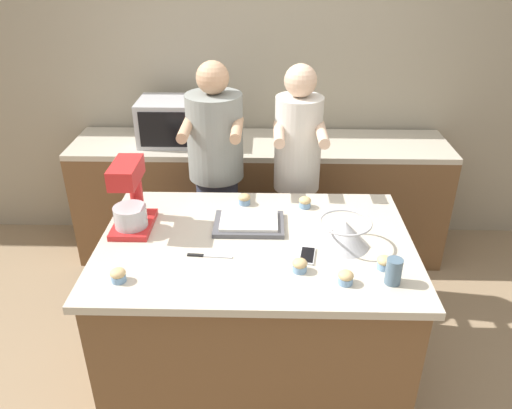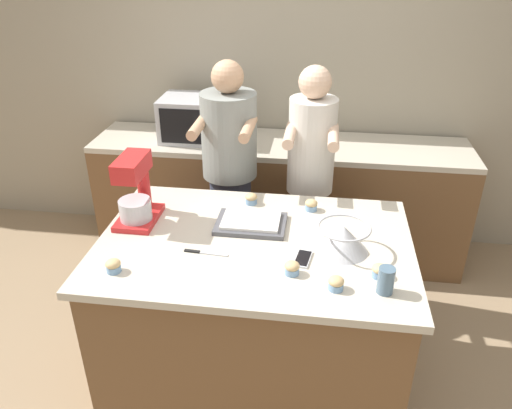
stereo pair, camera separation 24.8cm
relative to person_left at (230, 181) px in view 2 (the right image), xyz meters
name	(u,v)px [view 2 (the right image)]	position (x,y,z in m)	size (l,w,h in m)	color
ground_plane	(255,372)	(0.27, -0.79, -0.86)	(16.00, 16.00, 0.00)	#937A5B
back_wall	(286,75)	(0.27, 0.91, 0.49)	(10.00, 0.06, 2.70)	gray
island_counter	(255,311)	(0.27, -0.79, -0.40)	(1.58, 1.07, 0.92)	brown
back_counter	(279,198)	(0.27, 0.56, -0.40)	(2.80, 0.60, 0.93)	brown
person_left	(230,181)	(0.00, 0.00, 0.00)	(0.36, 0.52, 1.65)	#33384C
person_right	(309,185)	(0.52, 0.00, 0.01)	(0.31, 0.49, 1.63)	brown
stand_mixer	(136,193)	(-0.38, -0.67, 0.23)	(0.20, 0.30, 0.37)	red
mixing_bowl	(343,238)	(0.71, -0.82, 0.14)	(0.26, 0.26, 0.14)	#BCBCC1
baking_tray	(251,223)	(0.23, -0.65, 0.08)	(0.37, 0.26, 0.04)	#4C4C51
microwave_oven	(197,119)	(-0.35, 0.56, 0.23)	(0.51, 0.38, 0.32)	#B7B7BC
cell_phone	(303,259)	(0.52, -0.93, 0.07)	(0.09, 0.15, 0.01)	silver
drinking_glass	(386,280)	(0.89, -1.13, 0.12)	(0.07, 0.07, 0.12)	slate
knife	(203,253)	(0.04, -0.94, 0.06)	(0.22, 0.03, 0.01)	#BCBCC1
cupcake_0	(251,199)	(0.20, -0.40, 0.09)	(0.07, 0.07, 0.06)	#759EC6
cupcake_1	(379,271)	(0.87, -1.02, 0.09)	(0.07, 0.07, 0.06)	#759EC6
cupcake_2	(336,283)	(0.68, -1.13, 0.09)	(0.07, 0.07, 0.06)	#759EC6
cupcake_3	(113,266)	(-0.33, -1.14, 0.09)	(0.07, 0.07, 0.06)	#759EC6
cupcake_4	(311,205)	(0.54, -0.43, 0.09)	(0.07, 0.07, 0.06)	#759EC6
cupcake_5	(292,268)	(0.48, -1.05, 0.09)	(0.07, 0.07, 0.06)	#759EC6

